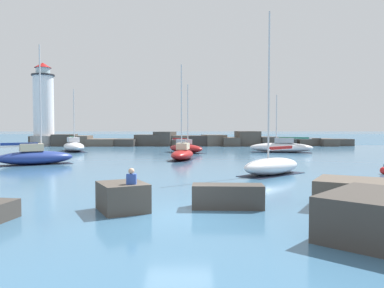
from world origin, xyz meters
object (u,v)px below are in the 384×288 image
lighthouse (42,110)px  mooring_buoy_orange_near (382,170)px  sailboat_moored_1 (270,165)px  sailboat_moored_2 (279,147)px  sailboat_moored_4 (181,154)px  person_on_rocks (130,188)px  sailboat_moored_0 (33,157)px  sailboat_moored_6 (184,148)px  sailboat_moored_3 (72,146)px

lighthouse → mooring_buoy_orange_near: size_ratio=20.65×
sailboat_moored_1 → sailboat_moored_2: 23.76m
mooring_buoy_orange_near → sailboat_moored_1: bearing=-178.2°
sailboat_moored_4 → sailboat_moored_2: bearing=42.0°
lighthouse → person_on_rocks: size_ratio=8.54×
sailboat_moored_0 → sailboat_moored_4: bearing=20.3°
sailboat_moored_2 → mooring_buoy_orange_near: (1.68, -22.71, -0.46)m
sailboat_moored_2 → sailboat_moored_4: bearing=-138.0°
sailboat_moored_0 → sailboat_moored_2: size_ratio=1.26×
sailboat_moored_0 → person_on_rocks: bearing=-58.3°
sailboat_moored_4 → sailboat_moored_1: bearing=-61.1°
sailboat_moored_6 → lighthouse: bearing=144.4°
sailboat_moored_2 → person_on_rocks: 37.18m
lighthouse → sailboat_moored_0: 36.14m
lighthouse → sailboat_moored_2: bearing=-24.8°
sailboat_moored_0 → sailboat_moored_1: (19.15, -6.94, -0.07)m
sailboat_moored_0 → sailboat_moored_2: sailboat_moored_0 is taller
sailboat_moored_6 → person_on_rocks: sailboat_moored_6 is taller
mooring_buoy_orange_near → person_on_rocks: bearing=-142.9°
sailboat_moored_3 → mooring_buoy_orange_near: (29.32, -24.79, -0.47)m
sailboat_moored_6 → person_on_rocks: 33.88m
sailboat_moored_1 → mooring_buoy_orange_near: bearing=1.8°
sailboat_moored_1 → sailboat_moored_2: sailboat_moored_1 is taller
sailboat_moored_4 → sailboat_moored_6: 10.67m
lighthouse → sailboat_moored_6: 31.60m
sailboat_moored_6 → mooring_buoy_orange_near: size_ratio=12.35×
sailboat_moored_2 → sailboat_moored_4: (-12.56, -11.30, -0.07)m
sailboat_moored_2 → sailboat_moored_6: (-12.44, -0.64, -0.06)m
sailboat_moored_1 → sailboat_moored_0: bearing=160.1°
sailboat_moored_3 → person_on_rocks: (13.76, -36.57, 0.23)m
sailboat_moored_0 → sailboat_moored_6: bearing=50.2°
sailboat_moored_2 → person_on_rocks: sailboat_moored_2 is taller
sailboat_moored_0 → sailboat_moored_2: bearing=32.4°
sailboat_moored_0 → sailboat_moored_3: sailboat_moored_0 is taller
lighthouse → sailboat_moored_4: lighthouse is taller
lighthouse → sailboat_moored_1: bearing=-52.0°
sailboat_moored_2 → sailboat_moored_6: size_ratio=0.95×
sailboat_moored_3 → lighthouse: bearing=123.3°
lighthouse → mooring_buoy_orange_near: 56.59m
sailboat_moored_4 → person_on_rocks: (-1.33, -23.18, 0.32)m
person_on_rocks → sailboat_moored_3: bearing=110.6°
sailboat_moored_4 → mooring_buoy_orange_near: 18.25m
sailboat_moored_2 → mooring_buoy_orange_near: size_ratio=11.75×
sailboat_moored_0 → mooring_buoy_orange_near: (26.96, -6.69, -0.45)m
sailboat_moored_0 → sailboat_moored_4: size_ratio=1.11×
sailboat_moored_3 → sailboat_moored_6: 15.44m
sailboat_moored_2 → sailboat_moored_3: sailboat_moored_3 is taller
sailboat_moored_1 → mooring_buoy_orange_near: size_ratio=15.53×
lighthouse → sailboat_moored_0: lighthouse is taller
sailboat_moored_3 → sailboat_moored_4: 20.17m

